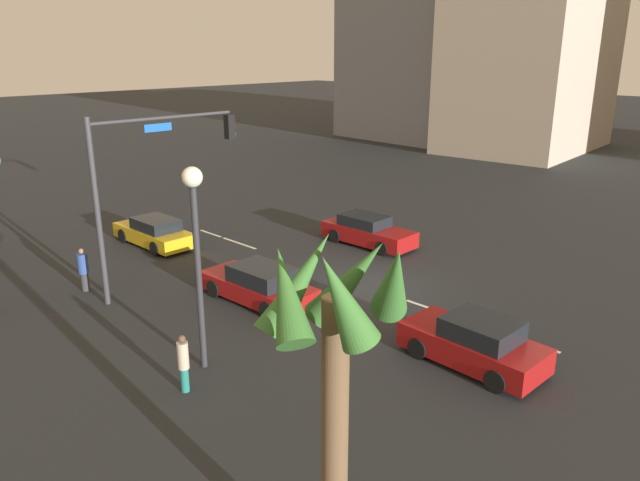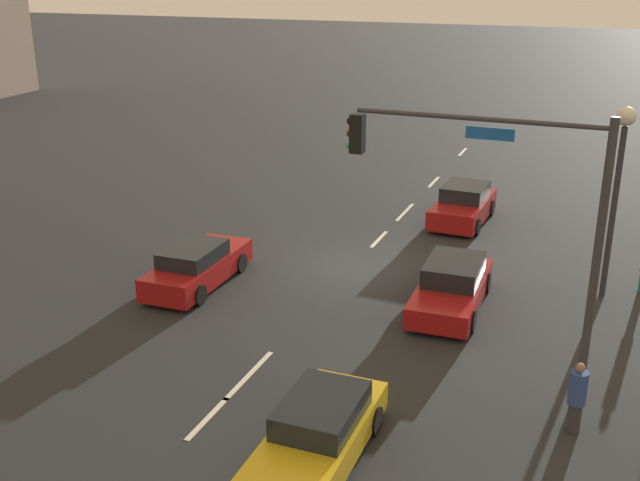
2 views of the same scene
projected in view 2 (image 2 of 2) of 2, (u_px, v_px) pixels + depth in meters
ground_plane at (353, 267)px, 25.87m from camera, size 220.00×220.00×0.00m
lane_stripe_0 at (463, 152)px, 41.58m from camera, size 1.96×0.14×0.01m
lane_stripe_1 at (434, 182)px, 35.87m from camera, size 1.96×0.14×0.01m
lane_stripe_2 at (405, 212)px, 31.52m from camera, size 2.47×0.14×0.01m
lane_stripe_3 at (379, 239)px, 28.43m from camera, size 1.88×0.14×0.01m
lane_stripe_4 at (208, 418)px, 17.24m from camera, size 1.85×0.14×0.01m
lane_stripe_5 at (249, 375)px, 19.05m from camera, size 2.56×0.14×0.01m
car_0 at (463, 205)px, 30.17m from camera, size 4.22×2.05×1.48m
car_1 at (197, 266)px, 24.22m from camera, size 4.52×1.86×1.37m
car_2 at (452, 286)px, 22.73m from camera, size 4.71×2.02×1.37m
car_3 at (318, 434)px, 15.62m from camera, size 4.50×1.83×1.32m
traffic_signal at (510, 201)px, 17.49m from camera, size 0.35×6.13×6.63m
streetlamp at (620, 166)px, 22.25m from camera, size 0.56×0.56×5.84m
pedestrian_0 at (577, 396)px, 16.49m from camera, size 0.52×0.52×1.67m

